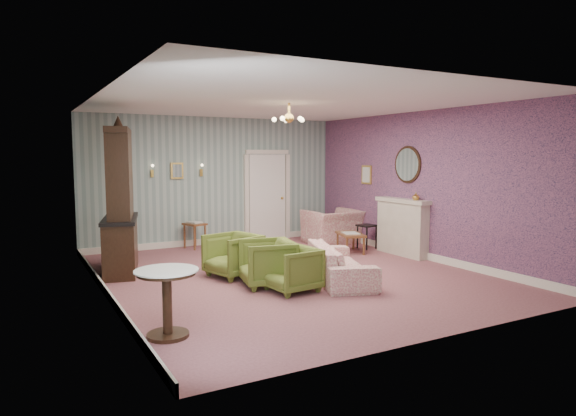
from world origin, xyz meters
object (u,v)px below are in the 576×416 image
olive_chair_a (291,267)px  fireplace (402,227)px  sofa_chintz (340,257)px  olive_chair_c (233,253)px  dresser (119,197)px  wingback_chair (333,221)px  coffee_table (350,243)px  side_table_black (367,237)px  pedestal_table (167,303)px  olive_chair_b (267,260)px

olive_chair_a → fireplace: 3.63m
olive_chair_a → sofa_chintz: size_ratio=0.37×
olive_chair_c → dresser: (-1.59, 1.23, 0.92)m
wingback_chair → coffee_table: wingback_chair is taller
wingback_chair → dresser: bearing=7.6°
dresser → side_table_black: (5.14, -0.27, -1.06)m
side_table_black → pedestal_table: pedestal_table is taller
olive_chair_b → coffee_table: 3.22m
sofa_chintz → coffee_table: 2.44m
sofa_chintz → coffee_table: size_ratio=2.44×
dresser → fireplace: 5.52m
coffee_table → olive_chair_a: bearing=-140.9°
coffee_table → pedestal_table: pedestal_table is taller
olive_chair_a → fireplace: bearing=106.2°
fireplace → side_table_black: size_ratio=2.62×
fireplace → side_table_black: 0.97m
olive_chair_a → sofa_chintz: bearing=96.9°
olive_chair_b → wingback_chair: 4.15m
olive_chair_c → fireplace: fireplace is taller
wingback_chair → pedestal_table: wingback_chair is taller
dresser → wingback_chair: bearing=22.3°
olive_chair_a → olive_chair_c: size_ratio=0.92×
olive_chair_c → coffee_table: bearing=89.7°
sofa_chintz → olive_chair_b: bearing=98.9°
sofa_chintz → fireplace: fireplace is taller
olive_chair_c → pedestal_table: (-1.76, -2.33, -0.01)m
pedestal_table → coffee_table: bearing=33.4°
olive_chair_c → fireplace: bearing=75.7°
wingback_chair → olive_chair_c: bearing=29.8°
sofa_chintz → pedestal_table: bearing=131.5°
sofa_chintz → side_table_black: bearing=-26.2°
olive_chair_c → sofa_chintz: bearing=38.0°
olive_chair_b → sofa_chintz: 1.23m
coffee_table → side_table_black: size_ratio=1.51×
olive_chair_b → side_table_black: bearing=130.0°
coffee_table → side_table_black: side_table_black is taller
wingback_chair → fireplace: size_ratio=0.85×
wingback_chair → fireplace: (0.45, -1.88, 0.06)m
wingback_chair → sofa_chintz: bearing=57.5°
sofa_chintz → coffee_table: (1.56, 1.87, -0.18)m
olive_chair_b → pedestal_table: bearing=-41.5°
olive_chair_b → olive_chair_c: bearing=-153.2°
olive_chair_a → wingback_chair: size_ratio=0.62×
olive_chair_a → wingback_chair: wingback_chair is taller
sofa_chintz → wingback_chair: wingback_chair is taller
side_table_black → fireplace: bearing=-76.8°
coffee_table → olive_chair_c: bearing=-165.0°
fireplace → pedestal_table: 6.01m
olive_chair_a → olive_chair_b: 0.50m
fireplace → coffee_table: bearing=136.1°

